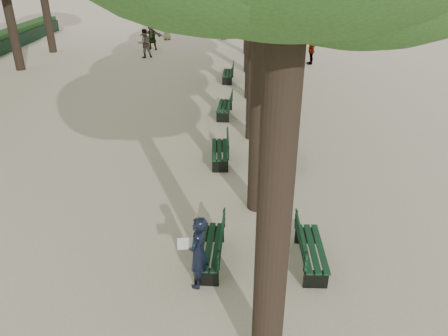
{
  "coord_description": "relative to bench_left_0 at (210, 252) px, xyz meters",
  "views": [
    {
      "loc": [
        0.96,
        -7.35,
        6.4
      ],
      "look_at": [
        0.6,
        3.0,
        1.2
      ],
      "focal_mm": 35.0,
      "sensor_mm": 36.0,
      "label": 1
    }
  ],
  "objects": [
    {
      "name": "bench_right_1",
      "position": [
        2.27,
        5.22,
        0.0
      ],
      "size": [
        0.78,
        1.86,
        0.92
      ],
      "color": "black",
      "rests_on": "ground"
    },
    {
      "name": "bench_right_3",
      "position": [
        2.27,
        14.44,
        0.0
      ],
      "size": [
        0.59,
        1.81,
        0.92
      ],
      "color": "black",
      "rests_on": "ground"
    },
    {
      "name": "pedestrian_d",
      "position": [
        -5.12,
        27.28,
        0.58
      ],
      "size": [
        0.85,
        0.38,
        1.71
      ],
      "primitive_type": "imported",
      "rotation": [
        0.0,
        0.0,
        3.09
      ],
      "color": "#262628",
      "rests_on": "ground"
    },
    {
      "name": "bench_left_1",
      "position": [
        -0.0,
        5.27,
        0.0
      ],
      "size": [
        0.65,
        1.82,
        0.92
      ],
      "color": "black",
      "rests_on": "ground"
    },
    {
      "name": "bench_left_2",
      "position": [
        -0.0,
        9.8,
        0.0
      ],
      "size": [
        0.69,
        1.83,
        0.92
      ],
      "color": "black",
      "rests_on": "ground"
    },
    {
      "name": "man_with_map",
      "position": [
        -0.19,
        -0.74,
        0.56
      ],
      "size": [
        0.7,
        0.74,
        1.67
      ],
      "color": "black",
      "rests_on": "ground"
    },
    {
      "name": "pedestrian_b",
      "position": [
        -0.64,
        27.49,
        0.65
      ],
      "size": [
        1.24,
        0.56,
        1.85
      ],
      "primitive_type": "imported",
      "rotation": [
        0.0,
        0.0,
        3.3
      ],
      "color": "#262628",
      "rests_on": "ground"
    },
    {
      "name": "bench_right_0",
      "position": [
        2.27,
        0.01,
        0.0
      ],
      "size": [
        0.58,
        1.8,
        0.92
      ],
      "color": "black",
      "rests_on": "ground"
    },
    {
      "name": "bench_right_2",
      "position": [
        2.27,
        10.39,
        0.0
      ],
      "size": [
        0.63,
        1.82,
        0.92
      ],
      "color": "black",
      "rests_on": "ground"
    },
    {
      "name": "ground",
      "position": [
        -0.37,
        -0.59,
        -0.27
      ],
      "size": [
        120.0,
        120.0,
        0.0
      ],
      "primitive_type": "plane",
      "color": "beige",
      "rests_on": "ground"
    },
    {
      "name": "bench_left_0",
      "position": [
        0.0,
        0.0,
        0.0
      ],
      "size": [
        0.64,
        1.82,
        0.92
      ],
      "color": "black",
      "rests_on": "ground"
    },
    {
      "name": "pedestrian_e",
      "position": [
        -5.59,
        23.53,
        0.64
      ],
      "size": [
        1.74,
        0.6,
        1.83
      ],
      "primitive_type": "imported",
      "rotation": [
        0.0,
        0.0,
        6.14
      ],
      "color": "#262628",
      "rests_on": "ground"
    },
    {
      "name": "pedestrian_c",
      "position": [
        5.02,
        19.42,
        0.59
      ],
      "size": [
        0.49,
        1.05,
        1.72
      ],
      "primitive_type": "imported",
      "rotation": [
        0.0,
        0.0,
        4.86
      ],
      "color": "#262628",
      "rests_on": "ground"
    },
    {
      "name": "bench_left_3",
      "position": [
        0.0,
        15.33,
        0.0
      ],
      "size": [
        0.63,
        1.82,
        0.92
      ],
      "color": "black",
      "rests_on": "ground"
    },
    {
      "name": "pedestrian_a",
      "position": [
        -5.6,
        20.94,
        0.64
      ],
      "size": [
        0.96,
        0.7,
        1.82
      ],
      "primitive_type": "imported",
      "rotation": [
        0.0,
        0.0,
        3.57
      ],
      "color": "#262628",
      "rests_on": "ground"
    }
  ]
}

